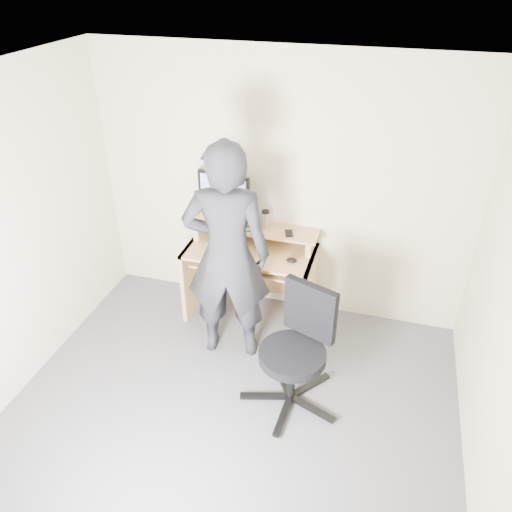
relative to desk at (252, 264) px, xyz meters
The scene contains 14 objects.
ground 1.64m from the desk, 82.55° to the right, with size 3.50×3.50×0.00m, color #58575C.
back_wall 0.76m from the desk, 47.89° to the left, with size 3.50×0.02×2.50m, color #BFB298.
ceiling 2.49m from the desk, 82.55° to the right, with size 3.50×3.50×0.02m, color white.
desk is the anchor object (origin of this frame).
monitor 0.73m from the desk, 163.16° to the left, with size 0.52×0.15×0.49m.
external_drive 0.50m from the desk, 152.10° to the left, with size 0.07×0.13×0.20m, color black.
travel_mug 0.46m from the desk, 39.35° to the left, with size 0.07×0.07×0.16m, color #B2B2B7.
smartphone 0.50m from the desk, ahead, with size 0.07×0.13×0.01m, color black.
charger 0.40m from the desk, behind, with size 0.04×0.04×0.04m, color black.
headphones 0.39m from the desk, 127.08° to the left, with size 0.16×0.16×0.02m, color silver.
keyboard 0.22m from the desk, 67.82° to the right, with size 0.46×0.18×0.03m, color black.
mouse 0.50m from the desk, 23.23° to the right, with size 0.10×0.06×0.04m, color black.
office_chair 1.19m from the desk, 56.67° to the right, with size 0.79×0.76×0.99m.
person 0.74m from the desk, 94.06° to the right, with size 0.72×0.47×1.98m, color black.
Camera 1 is at (0.94, -2.34, 3.14)m, focal length 35.00 mm.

